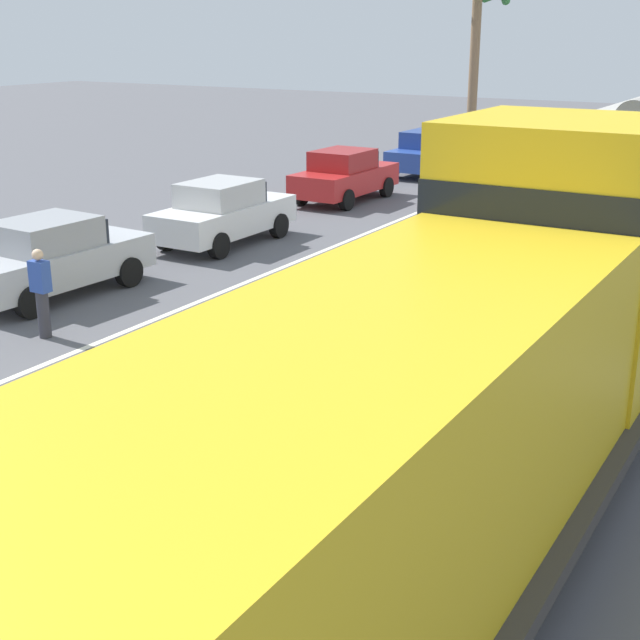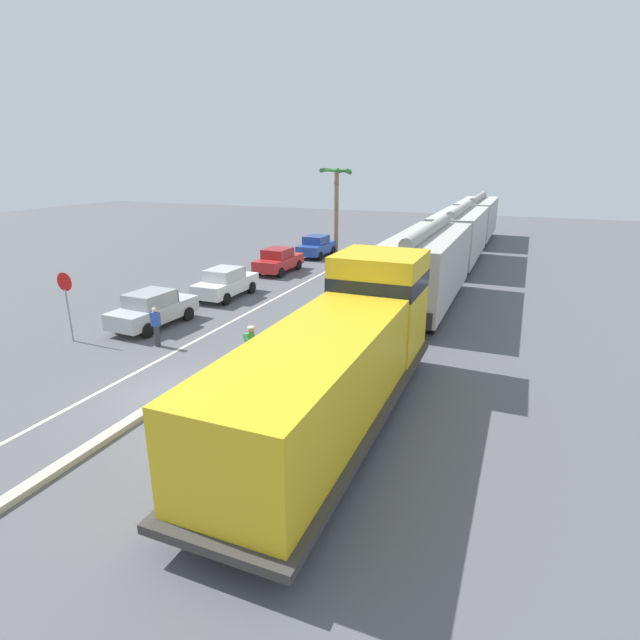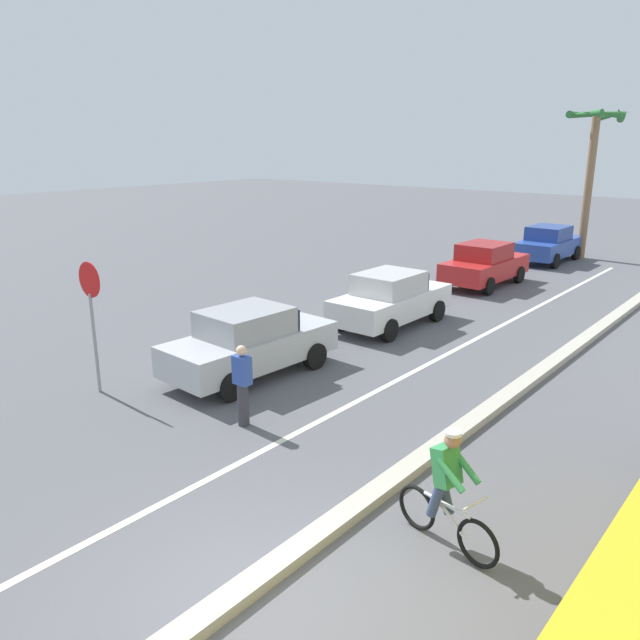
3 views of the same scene
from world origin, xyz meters
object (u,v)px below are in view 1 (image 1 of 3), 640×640
object	(u,v)px
parked_car_blue	(429,152)
cyclist	(234,357)
parked_car_silver	(52,257)
parked_car_red	(345,175)
palm_tree_near	(476,34)
parked_car_white	(223,212)
pedestrian_by_cars	(41,292)
locomotive	(451,389)

from	to	relation	value
parked_car_blue	cyclist	bearing A→B (deg)	-73.09
parked_car_silver	parked_car_blue	size ratio (longest dim) A/B	1.02
parked_car_red	palm_tree_near	bearing A→B (deg)	83.29
parked_car_white	pedestrian_by_cars	world-z (taller)	same
locomotive	parked_car_blue	xyz separation A→B (m)	(-10.43, 22.92, -0.98)
parked_car_white	parked_car_blue	xyz separation A→B (m)	(-0.11, 12.95, 0.00)
parked_car_blue	palm_tree_near	xyz separation A→B (m)	(0.86, 1.94, 4.19)
parked_car_red	pedestrian_by_cars	world-z (taller)	same
locomotive	cyclist	xyz separation A→B (m)	(-3.98, 1.70, -0.98)
palm_tree_near	parked_car_white	bearing A→B (deg)	-92.87
palm_tree_near	cyclist	bearing A→B (deg)	-76.42
cyclist	pedestrian_by_cars	bearing A→B (deg)	169.92
palm_tree_near	parked_car_blue	bearing A→B (deg)	-113.83
palm_tree_near	pedestrian_by_cars	size ratio (longest dim) A/B	4.14
parked_car_silver	parked_car_blue	world-z (taller)	same
cyclist	pedestrian_by_cars	distance (m)	4.88
parked_car_red	palm_tree_near	distance (m)	9.25
parked_car_red	cyclist	distance (m)	16.35
parked_car_red	parked_car_blue	distance (m)	6.26
parked_car_red	palm_tree_near	xyz separation A→B (m)	(0.96, 8.19, 4.19)
parked_car_white	parked_car_red	distance (m)	6.70
parked_car_blue	pedestrian_by_cars	distance (m)	20.44
parked_car_blue	cyclist	xyz separation A→B (m)	(6.45, -21.23, 0.00)
locomotive	palm_tree_near	bearing A→B (deg)	111.07
locomotive	parked_car_silver	xyz separation A→B (m)	(-10.59, 4.50, -0.98)
locomotive	pedestrian_by_cars	distance (m)	9.19
parked_car_red	parked_car_blue	world-z (taller)	same
parked_car_white	cyclist	size ratio (longest dim) A/B	2.45
parked_car_red	locomotive	bearing A→B (deg)	-57.69
parked_car_silver	cyclist	world-z (taller)	cyclist
parked_car_silver	palm_tree_near	distance (m)	20.81
palm_tree_near	pedestrian_by_cars	distance (m)	22.71
parked_car_red	palm_tree_near	world-z (taller)	palm_tree_near
parked_car_blue	pedestrian_by_cars	bearing A→B (deg)	-85.37
parked_car_silver	pedestrian_by_cars	bearing A→B (deg)	-47.18
locomotive	parked_car_red	distance (m)	19.75
parked_car_silver	palm_tree_near	world-z (taller)	palm_tree_near
parked_car_red	pedestrian_by_cars	bearing A→B (deg)	-82.90
locomotive	cyclist	distance (m)	4.44
parked_car_red	palm_tree_near	size ratio (longest dim) A/B	0.63
parked_car_white	parked_car_blue	distance (m)	12.95
parked_car_red	cyclist	world-z (taller)	cyclist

